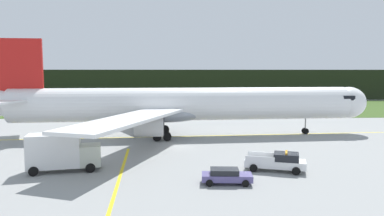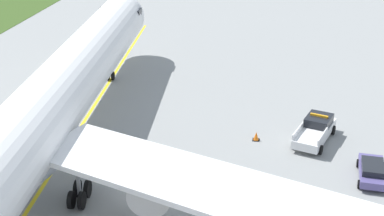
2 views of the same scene
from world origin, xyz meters
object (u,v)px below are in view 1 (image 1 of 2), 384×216
Objects in this scene: catering_truck at (62,152)px; apron_cone at (258,156)px; airliner at (180,105)px; staff_car at (226,176)px; ops_pickup_truck at (278,162)px.

catering_truck is 9.68× the size of apron_cone.
airliner is 23.61m from staff_car.
airliner is at bearing 121.67° from apron_cone.
ops_pickup_truck is 20.90m from catering_truck.
staff_car is (-5.46, -3.91, -0.20)m from ops_pickup_truck.
ops_pickup_truck is at bearing 35.57° from staff_car.
airliner is 8.35× the size of catering_truck.
ops_pickup_truck is 4.84m from apron_cone.
apron_cone is at bearing 12.35° from catering_truck.
airliner reaches higher than staff_car.
airliner is 13.47× the size of staff_car.
staff_car reaches higher than apron_cone.
catering_truck is (-20.87, 0.35, 1.00)m from ops_pickup_truck.
catering_truck reaches higher than staff_car.
catering_truck is 1.61× the size of staff_car.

